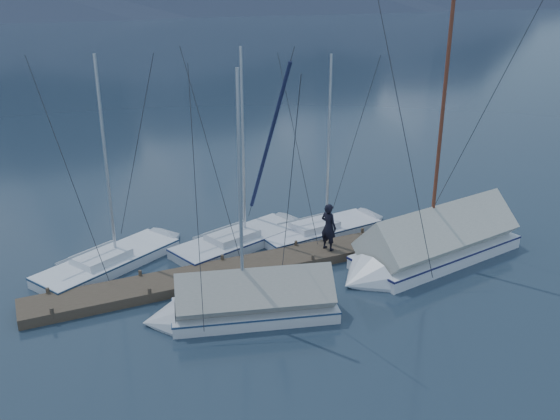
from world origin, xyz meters
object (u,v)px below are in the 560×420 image
object	(u,v)px
sailboat_open_mid	(253,237)
sailboat_open_right	(334,228)
sailboat_covered_near	(426,249)
person	(329,227)
sailboat_open_left	(126,256)
sailboat_covered_far	(239,306)

from	to	relation	value
sailboat_open_mid	sailboat_open_right	xyz separation A→B (m)	(3.45, -0.58, -0.01)
sailboat_covered_near	sailboat_open_mid	bearing A→B (deg)	137.98
person	sailboat_open_right	bearing A→B (deg)	-57.72
sailboat_open_left	sailboat_covered_far	xyz separation A→B (m)	(2.37, -5.71, 0.26)
sailboat_open_mid	sailboat_open_right	distance (m)	3.50
sailboat_covered_near	person	size ratio (longest dim) A/B	5.68
sailboat_open_mid	person	size ratio (longest dim) A/B	4.63
sailboat_open_left	sailboat_open_mid	world-z (taller)	sailboat_open_mid
sailboat_open_right	sailboat_covered_far	size ratio (longest dim) A/B	0.95
sailboat_open_left	person	xyz separation A→B (m)	(7.02, -3.03, 1.11)
sailboat_open_mid	sailboat_covered_near	size ratio (longest dim) A/B	0.81
sailboat_open_right	person	distance (m)	2.84
sailboat_covered_near	sailboat_covered_far	world-z (taller)	sailboat_covered_near
sailboat_open_mid	sailboat_covered_near	world-z (taller)	sailboat_covered_near
sailboat_open_left	sailboat_covered_far	distance (m)	6.19
sailboat_covered_far	sailboat_covered_near	bearing A→B (deg)	5.98
sailboat_open_mid	person	xyz separation A→B (m)	(1.94, -2.71, 1.10)
sailboat_covered_near	person	xyz separation A→B (m)	(-3.14, 1.87, 0.74)
sailboat_open_left	sailboat_covered_near	world-z (taller)	sailboat_covered_near
sailboat_covered_far	person	world-z (taller)	sailboat_covered_far
sailboat_covered_near	sailboat_covered_far	distance (m)	7.83
sailboat_open_left	sailboat_covered_far	bearing A→B (deg)	-67.44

